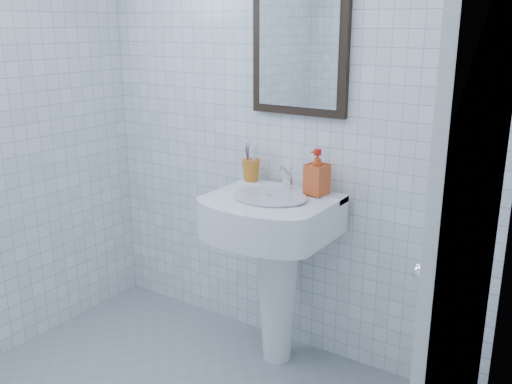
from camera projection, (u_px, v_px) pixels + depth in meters
The scene contains 10 objects.
wall_back at pixel (281, 110), 2.81m from camera, with size 2.20×0.02×2.50m, color white.
wall_right at pixel (423, 215), 1.27m from camera, with size 0.02×2.40×2.50m, color white.
washbasin at pixel (276, 251), 2.77m from camera, with size 0.58×0.43×0.90m.
faucet at pixel (288, 179), 2.76m from camera, with size 0.05×0.11×0.13m.
toothbrush_cup at pixel (251, 170), 2.90m from camera, with size 0.09×0.09×0.11m, color orange, non-canonical shape.
soap_dispenser at pixel (317, 172), 2.66m from camera, with size 0.10×0.10×0.21m, color red.
wall_mirror at pixel (299, 48), 2.65m from camera, with size 0.50×0.04×0.62m.
bathroom_door at pixel (466, 243), 1.79m from camera, with size 0.04×0.80×2.00m, color silver.
towel_ring at pixel (473, 214), 1.91m from camera, with size 0.18×0.18×0.01m, color white.
hand_towel at pixel (461, 262), 1.97m from camera, with size 0.03×0.16×0.38m, color beige.
Camera 1 is at (1.46, -1.21, 1.66)m, focal length 40.00 mm.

